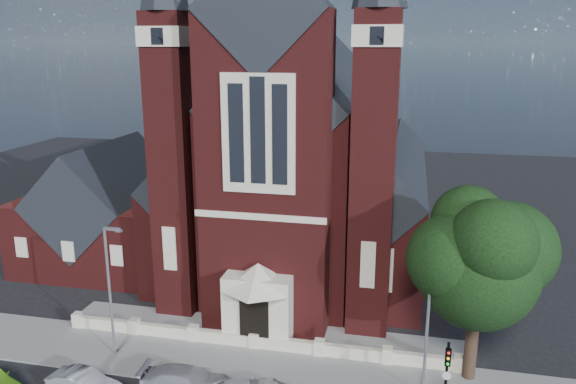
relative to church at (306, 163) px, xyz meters
name	(u,v)px	position (x,y,z in m)	size (l,w,h in m)	color
ground	(285,291)	(0.00, -7.94, -8.19)	(120.00, 120.00, 0.00)	black
pavement_strip	(245,366)	(0.00, -18.44, -8.19)	(60.00, 5.00, 0.12)	gray
forecourt_paving	(263,332)	(0.00, -14.44, -8.19)	(26.00, 3.00, 0.14)	gray
forecourt_wall	(255,348)	(0.00, -16.44, -8.19)	(24.00, 0.40, 0.90)	beige
church	(306,163)	(0.00, 0.00, 0.00)	(20.01, 34.90, 29.20)	#531716
parish_hall	(109,215)	(-16.00, -4.94, -4.17)	(12.00, 12.20, 10.24)	#531716
street_tree	(481,264)	(12.60, -17.23, -1.23)	(6.40, 6.60, 10.70)	black
street_lamp_left	(110,284)	(-7.91, -18.94, -3.59)	(1.16, 0.22, 8.09)	gray
street_lamp_right	(430,316)	(10.09, -18.94, -3.59)	(1.16, 0.22, 8.09)	gray
traffic_signal	(447,369)	(11.00, -20.52, -5.60)	(0.28, 0.42, 4.00)	black
car_silver_b	(187,382)	(-2.21, -21.72, -7.44)	(2.08, 5.11, 1.48)	#97999F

